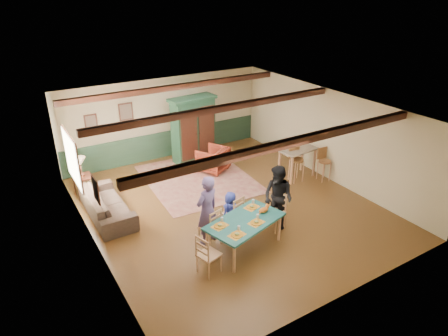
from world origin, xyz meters
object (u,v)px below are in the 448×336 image
dining_chair_end_right (275,212)px  dining_chair_end_left (209,254)px  armchair (213,159)px  dining_chair_far_left (210,226)px  person_man (207,210)px  dining_table (244,234)px  end_table (84,186)px  counter_table (297,163)px  bar_stool_right (324,165)px  sofa (107,204)px  table_lamp (81,167)px  person_child (230,211)px  cat (264,209)px  dining_chair_far_right (233,213)px  bar_stool_left (297,164)px  armoire (193,129)px  person_woman (278,198)px

dining_chair_end_right → dining_chair_end_left: bearing=-90.0°
dining_chair_end_left → armchair: 4.91m
dining_chair_far_left → person_man: 0.39m
dining_table → end_table: 4.99m
dining_chair_end_right → counter_table: counter_table is taller
end_table → counter_table: bearing=-20.3°
dining_table → bar_stool_right: (3.95, 1.59, 0.14)m
dining_chair_end_left → armchair: size_ratio=1.09×
dining_table → armchair: size_ratio=2.06×
counter_table → dining_chair_end_right: bearing=-141.0°
dining_chair_end_left → person_man: size_ratio=0.55×
armchair → sofa: armchair is taller
dining_chair_end_left → table_lamp: size_ratio=1.64×
person_child → cat: person_child is taller
person_man → dining_chair_end_left: bearing=46.8°
armchair → dining_chair_end_right: bearing=56.5°
armchair → person_child: bearing=39.7°
cat → armchair: size_ratio=0.41×
dining_table → dining_chair_far_right: dining_chair_far_right is taller
dining_table → dining_chair_far_right: size_ratio=1.89×
person_man → counter_table: size_ratio=1.49×
dining_chair_end_left → counter_table: size_ratio=0.82×
armchair → sofa: bearing=-13.4°
dining_chair_far_right → bar_stool_left: (3.01, 1.20, 0.10)m
bar_stool_left → cat: bearing=-137.5°
dining_chair_far_right → dining_chair_end_right: 1.01m
sofa → table_lamp: bearing=10.3°
armoire → bar_stool_left: size_ratio=1.94×
dining_chair_end_left → end_table: dining_chair_end_left is taller
dining_chair_end_left → armchair: dining_chair_end_left is taller
cat → end_table: (-3.01, 4.29, -0.51)m
person_child → counter_table: bearing=-173.3°
end_table → table_lamp: size_ratio=1.09×
person_woman → armoire: 4.65m
dining_chair_end_left → bar_stool_left: 4.85m
dining_chair_end_left → dining_chair_end_right: same height
person_child → end_table: 4.37m
cat → sofa: cat is taller
dining_table → armoire: bearing=75.2°
dining_chair_far_right → cat: dining_chair_far_right is taller
dining_table → armchair: 4.17m
end_table → bar_stool_right: size_ratio=0.61×
sofa → dining_chair_far_right: bearing=-132.3°
sofa → table_lamp: size_ratio=4.06×
dining_chair_end_left → table_lamp: 4.86m
armoire → counter_table: 3.54m
person_woman → person_child: person_woman is taller
person_woman → person_child: bearing=-133.3°
bar_stool_right → dining_chair_end_right: bearing=-150.3°
armchair → sofa: 3.78m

